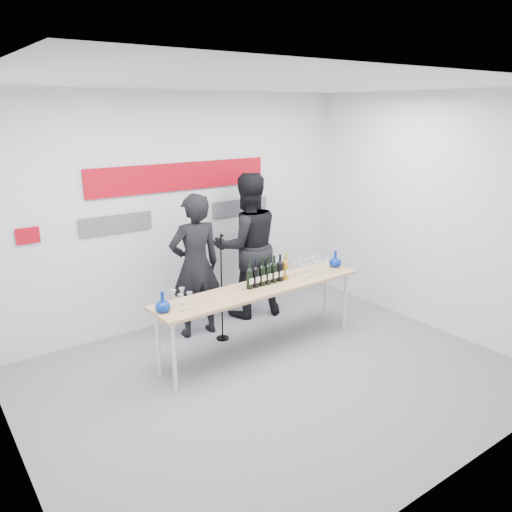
# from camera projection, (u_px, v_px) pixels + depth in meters

# --- Properties ---
(ground) EXTENTS (5.00, 5.00, 0.00)m
(ground) POSITION_uv_depth(u_px,v_px,m) (275.00, 377.00, 5.38)
(ground) COLOR slate
(ground) RESTS_ON ground
(back_wall) EXTENTS (5.00, 0.04, 3.00)m
(back_wall) POSITION_uv_depth(u_px,v_px,m) (182.00, 211.00, 6.51)
(back_wall) COLOR silver
(back_wall) RESTS_ON ground
(signage) EXTENTS (3.38, 0.02, 0.79)m
(signage) POSITION_uv_depth(u_px,v_px,m) (178.00, 188.00, 6.37)
(signage) COLOR #AC0715
(signage) RESTS_ON back_wall
(tasting_table) EXTENTS (2.68, 0.60, 0.80)m
(tasting_table) POSITION_uv_depth(u_px,v_px,m) (261.00, 292.00, 5.78)
(tasting_table) COLOR tan
(tasting_table) RESTS_ON ground
(wine_bottles) EXTENTS (0.62, 0.09, 0.33)m
(wine_bottles) POSITION_uv_depth(u_px,v_px,m) (268.00, 271.00, 5.82)
(wine_bottles) COLOR black
(wine_bottles) RESTS_ON tasting_table
(decanter_left) EXTENTS (0.16, 0.16, 0.21)m
(decanter_left) POSITION_uv_depth(u_px,v_px,m) (163.00, 302.00, 5.03)
(decanter_left) COLOR navy
(decanter_left) RESTS_ON tasting_table
(decanter_right) EXTENTS (0.16, 0.16, 0.21)m
(decanter_right) POSITION_uv_depth(u_px,v_px,m) (335.00, 259.00, 6.48)
(decanter_right) COLOR navy
(decanter_right) RESTS_ON tasting_table
(glasses_left) EXTENTS (0.17, 0.23, 0.18)m
(glasses_left) POSITION_uv_depth(u_px,v_px,m) (182.00, 299.00, 5.14)
(glasses_left) COLOR silver
(glasses_left) RESTS_ON tasting_table
(glasses_right) EXTENTS (0.47, 0.23, 0.18)m
(glasses_right) POSITION_uv_depth(u_px,v_px,m) (311.00, 267.00, 6.20)
(glasses_right) COLOR silver
(glasses_right) RESTS_ON tasting_table
(presenter_left) EXTENTS (0.70, 0.50, 1.82)m
(presenter_left) POSITION_uv_depth(u_px,v_px,m) (195.00, 266.00, 6.17)
(presenter_left) COLOR black
(presenter_left) RESTS_ON ground
(presenter_right) EXTENTS (1.12, 0.96, 1.98)m
(presenter_right) POSITION_uv_depth(u_px,v_px,m) (247.00, 246.00, 6.77)
(presenter_right) COLOR black
(presenter_right) RESTS_ON ground
(mic_stand) EXTENTS (0.16, 0.16, 1.37)m
(mic_stand) POSITION_uv_depth(u_px,v_px,m) (222.00, 308.00, 6.15)
(mic_stand) COLOR black
(mic_stand) RESTS_ON ground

